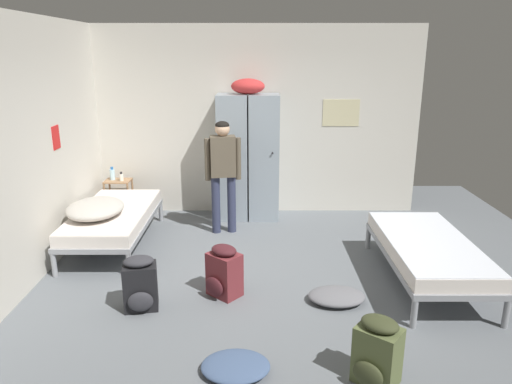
# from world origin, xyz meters

# --- Properties ---
(ground_plane) EXTENTS (7.72, 7.72, 0.00)m
(ground_plane) POSITION_xyz_m (0.00, 0.00, 0.00)
(ground_plane) COLOR slate
(room_backdrop) EXTENTS (4.92, 4.88, 2.83)m
(room_backdrop) POSITION_xyz_m (-1.20, 1.23, 1.41)
(room_backdrop) COLOR beige
(room_backdrop) RESTS_ON ground_plane
(locker_bank) EXTENTS (0.90, 0.55, 2.07)m
(locker_bank) POSITION_xyz_m (-0.13, 2.13, 0.97)
(locker_bank) COLOR #8C99A3
(locker_bank) RESTS_ON ground_plane
(shelf_unit) EXTENTS (0.38, 0.30, 0.57)m
(shelf_unit) POSITION_xyz_m (-2.10, 2.16, 0.35)
(shelf_unit) COLOR #99704C
(shelf_unit) RESTS_ON ground_plane
(bed_left_rear) EXTENTS (0.90, 1.90, 0.49)m
(bed_left_rear) POSITION_xyz_m (-1.85, 1.01, 0.38)
(bed_left_rear) COLOR gray
(bed_left_rear) RESTS_ON ground_plane
(bed_right) EXTENTS (0.90, 1.90, 0.49)m
(bed_right) POSITION_xyz_m (1.85, -0.01, 0.38)
(bed_right) COLOR gray
(bed_right) RESTS_ON ground_plane
(bedding_heap) EXTENTS (0.67, 0.82, 0.20)m
(bedding_heap) POSITION_xyz_m (-1.98, 0.75, 0.59)
(bedding_heap) COLOR #B7B2A8
(bedding_heap) RESTS_ON bed_left_rear
(person_traveler) EXTENTS (0.49, 0.24, 1.56)m
(person_traveler) POSITION_xyz_m (-0.46, 1.49, 0.94)
(person_traveler) COLOR #2D334C
(person_traveler) RESTS_ON ground_plane
(water_bottle) EXTENTS (0.08, 0.08, 0.20)m
(water_bottle) POSITION_xyz_m (-2.18, 2.18, 0.66)
(water_bottle) COLOR #B2DBEA
(water_bottle) RESTS_ON shelf_unit
(lotion_bottle) EXTENTS (0.06, 0.06, 0.14)m
(lotion_bottle) POSITION_xyz_m (-2.03, 2.12, 0.63)
(lotion_bottle) COLOR white
(lotion_bottle) RESTS_ON shelf_unit
(backpack_black) EXTENTS (0.36, 0.37, 0.55)m
(backpack_black) POSITION_xyz_m (-1.14, -0.60, 0.26)
(backpack_black) COLOR black
(backpack_black) RESTS_ON ground_plane
(backpack_olive) EXTENTS (0.41, 0.42, 0.55)m
(backpack_olive) POSITION_xyz_m (0.90, -1.69, 0.26)
(backpack_olive) COLOR #566038
(backpack_olive) RESTS_ON ground_plane
(backpack_maroon) EXTENTS (0.41, 0.42, 0.55)m
(backpack_maroon) POSITION_xyz_m (-0.34, -0.33, 0.26)
(backpack_maroon) COLOR maroon
(backpack_maroon) RESTS_ON ground_plane
(clothes_pile_denim) EXTENTS (0.55, 0.44, 0.10)m
(clothes_pile_denim) POSITION_xyz_m (-0.17, -1.57, 0.05)
(clothes_pile_denim) COLOR #42567A
(clothes_pile_denim) RESTS_ON ground_plane
(clothes_pile_grey) EXTENTS (0.57, 0.42, 0.12)m
(clothes_pile_grey) POSITION_xyz_m (0.81, -0.47, 0.06)
(clothes_pile_grey) COLOR slate
(clothes_pile_grey) RESTS_ON ground_plane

